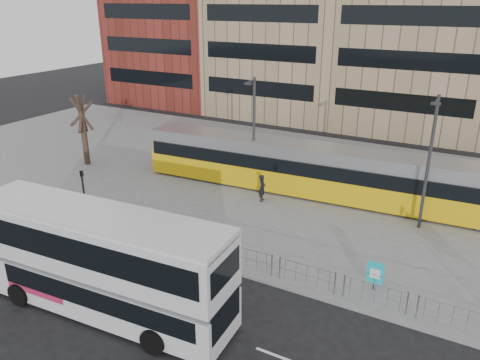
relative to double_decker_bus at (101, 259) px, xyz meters
The scene contains 13 objects.
ground 5.68m from the double_decker_bus, 74.02° to the left, with size 120.00×120.00×0.00m, color black.
plaza 17.16m from the double_decker_bus, 85.22° to the left, with size 64.00×24.00×0.15m, color slate.
kerb 5.69m from the double_decker_bus, 74.17° to the left, with size 64.00×0.25×0.17m, color gray.
pedestrian_barrier 6.58m from the double_decker_bus, 57.89° to the left, with size 32.07×0.07×1.10m.
road_markings 3.54m from the double_decker_bus, 21.29° to the left, with size 62.00×0.12×0.01m, color white.
double_decker_bus is the anchor object (origin of this frame).
tram 16.62m from the double_decker_bus, 70.79° to the left, with size 28.03×4.34×3.29m.
ad_panel 11.60m from the double_decker_bus, 34.98° to the left, with size 0.73×0.07×1.37m.
pedestrian 13.04m from the double_decker_bus, 86.41° to the left, with size 0.64×0.42×1.74m, color black.
traffic_light_west 8.63m from the double_decker_bus, 140.90° to the left, with size 0.21×0.24×3.10m.
lamp_post_west 14.83m from the double_decker_bus, 92.95° to the left, with size 0.45×1.04×7.41m.
lamp_post_east 17.23m from the double_decker_bus, 53.63° to the left, with size 0.45×1.04×7.46m.
bare_tree 19.33m from the double_decker_bus, 138.07° to the left, with size 4.85×4.85×7.79m.
Camera 1 is at (11.28, -16.49, 12.15)m, focal length 35.00 mm.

